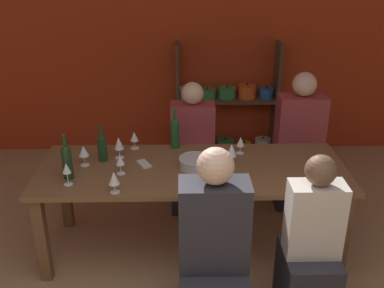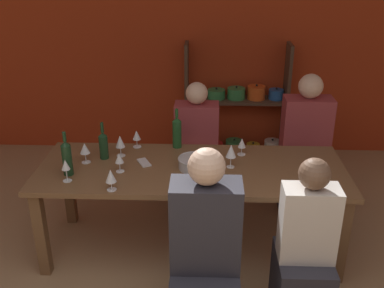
{
  "view_description": "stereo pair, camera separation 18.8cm",
  "coord_description": "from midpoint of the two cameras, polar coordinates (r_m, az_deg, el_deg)",
  "views": [
    {
      "loc": [
        -0.02,
        -1.28,
        2.29
      ],
      "look_at": [
        0.05,
        1.88,
        0.89
      ],
      "focal_mm": 42.0,
      "sensor_mm": 36.0,
      "label": 1
    },
    {
      "loc": [
        0.17,
        -1.28,
        2.29
      ],
      "look_at": [
        0.05,
        1.88,
        0.89
      ],
      "focal_mm": 42.0,
      "sensor_mm": 36.0,
      "label": 2
    }
  ],
  "objects": [
    {
      "name": "wine_glass_red_b",
      "position": [
        3.63,
        7.83,
        0.04
      ],
      "size": [
        0.07,
        0.07,
        0.14
      ],
      "color": "white",
      "rests_on": "dining_table"
    },
    {
      "name": "wine_bottle_amber",
      "position": [
        3.72,
        -0.48,
        1.55
      ],
      "size": [
        0.08,
        0.08,
        0.34
      ],
      "color": "#1E4C23",
      "rests_on": "dining_table"
    },
    {
      "name": "wall_back_red",
      "position": [
        5.2,
        1.37,
        13.36
      ],
      "size": [
        8.8,
        0.06,
        2.7
      ],
      "color": "#B23819",
      "rests_on": "ground_plane"
    },
    {
      "name": "wine_glass_red_e",
      "position": [
        3.53,
        -11.99,
        -0.64
      ],
      "size": [
        0.08,
        0.08,
        0.16
      ],
      "color": "white",
      "rests_on": "dining_table"
    },
    {
      "name": "wine_bottle_dark",
      "position": [
        3.36,
        -14.07,
        -1.68
      ],
      "size": [
        0.07,
        0.07,
        0.34
      ],
      "color": "#19381E",
      "rests_on": "dining_table"
    },
    {
      "name": "wine_glass_red_f",
      "position": [
        3.6,
        -7.64,
        0.23
      ],
      "size": [
        0.08,
        0.08,
        0.18
      ],
      "color": "white",
      "rests_on": "dining_table"
    },
    {
      "name": "person_far_b",
      "position": [
        4.39,
        15.11,
        -1.7
      ],
      "size": [
        0.44,
        0.55,
        1.27
      ],
      "rotation": [
        0.0,
        0.0,
        3.14
      ],
      "color": "#2D2D38",
      "rests_on": "ground_plane"
    },
    {
      "name": "wine_glass_red_a",
      "position": [
        3.35,
        -7.64,
        -1.89
      ],
      "size": [
        0.07,
        0.07,
        0.15
      ],
      "color": "white",
      "rests_on": "dining_table"
    },
    {
      "name": "shelf_unit",
      "position": [
        5.25,
        6.45,
        3.46
      ],
      "size": [
        1.16,
        0.3,
        1.33
      ],
      "color": "#4C3828",
      "rests_on": "ground_plane"
    },
    {
      "name": "wine_glass_empty_a",
      "position": [
        3.11,
        -8.58,
        -4.09
      ],
      "size": [
        0.08,
        0.08,
        0.16
      ],
      "color": "white",
      "rests_on": "dining_table"
    },
    {
      "name": "wine_glass_empty_b",
      "position": [
        3.28,
        -14.19,
        -2.7
      ],
      "size": [
        0.06,
        0.06,
        0.17
      ],
      "color": "white",
      "rests_on": "dining_table"
    },
    {
      "name": "cell_phone",
      "position": [
        3.5,
        -4.59,
        -2.38
      ],
      "size": [
        0.13,
        0.17,
        0.01
      ],
      "color": "silver",
      "rests_on": "dining_table"
    },
    {
      "name": "wine_glass_red_d",
      "position": [
        3.4,
        6.56,
        -0.98
      ],
      "size": [
        0.08,
        0.08,
        0.19
      ],
      "color": "white",
      "rests_on": "dining_table"
    },
    {
      "name": "person_near_a",
      "position": [
        3.09,
        15.75,
        -14.19
      ],
      "size": [
        0.35,
        0.43,
        1.16
      ],
      "color": "#2D2D38",
      "rests_on": "ground_plane"
    },
    {
      "name": "mixing_bowl",
      "position": [
        3.4,
        1.86,
        -2.37
      ],
      "size": [
        0.25,
        0.25,
        0.09
      ],
      "color": "#B7BABC",
      "rests_on": "dining_table"
    },
    {
      "name": "person_near_b",
      "position": [
        2.94,
        3.58,
        -14.82
      ],
      "size": [
        0.43,
        0.54,
        1.24
      ],
      "color": "#2D2D38",
      "rests_on": "ground_plane"
    },
    {
      "name": "wine_bottle_green",
      "position": [
        3.58,
        -9.71,
        -0.09
      ],
      "size": [
        0.07,
        0.07,
        0.3
      ],
      "color": "#19381E",
      "rests_on": "dining_table"
    },
    {
      "name": "wine_glass_red_c",
      "position": [
        3.75,
        -5.63,
        1.03
      ],
      "size": [
        0.07,
        0.07,
        0.15
      ],
      "color": "white",
      "rests_on": "dining_table"
    },
    {
      "name": "dining_table",
      "position": [
        3.47,
        1.49,
        -4.27
      ],
      "size": [
        2.35,
        0.87,
        0.74
      ],
      "color": "brown",
      "rests_on": "ground_plane"
    },
    {
      "name": "person_far_a",
      "position": [
        4.21,
        1.85,
        -2.25
      ],
      "size": [
        0.4,
        0.49,
        1.21
      ],
      "rotation": [
        0.0,
        0.0,
        3.14
      ],
      "color": "#2D2D38",
      "rests_on": "ground_plane"
    }
  ]
}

